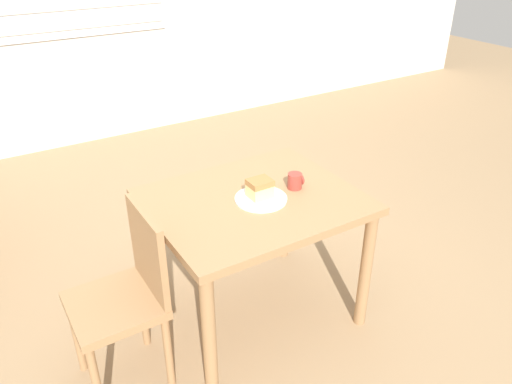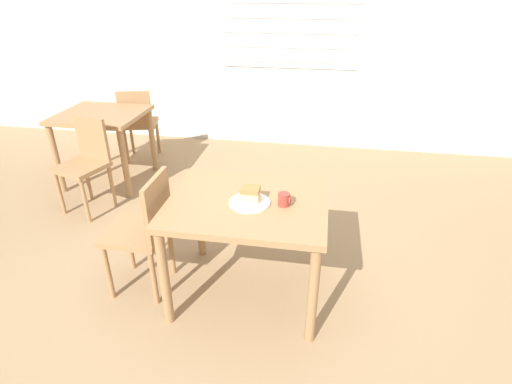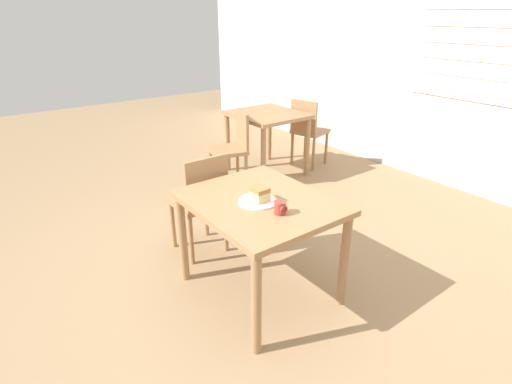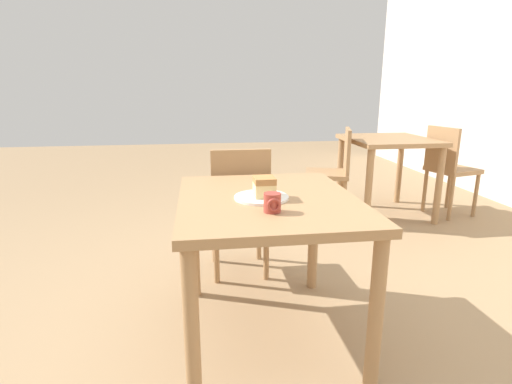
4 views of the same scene
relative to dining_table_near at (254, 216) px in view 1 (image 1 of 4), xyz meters
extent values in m
plane|color=#997A56|center=(-0.05, -0.13, -0.61)|extent=(14.00, 14.00, 0.00)
cube|color=beige|center=(-0.04, 2.85, 0.44)|extent=(1.56, 0.01, 0.02)
cube|color=beige|center=(-0.04, 2.85, 0.60)|extent=(1.56, 0.01, 0.02)
cube|color=#9E754C|center=(0.00, 0.00, 0.08)|extent=(0.98, 0.82, 0.04)
cylinder|color=#9E754C|center=(-0.44, -0.36, -0.27)|extent=(0.06, 0.06, 0.68)
cylinder|color=#9E754C|center=(0.44, -0.36, -0.27)|extent=(0.06, 0.06, 0.68)
cylinder|color=#9E754C|center=(-0.44, 0.36, -0.27)|extent=(0.06, 0.06, 0.68)
cylinder|color=#9E754C|center=(0.44, 0.36, -0.27)|extent=(0.06, 0.06, 0.68)
cube|color=#9E754C|center=(-0.74, -0.07, -0.17)|extent=(0.38, 0.38, 0.04)
cylinder|color=#9E754C|center=(-0.90, 0.09, -0.40)|extent=(0.04, 0.04, 0.42)
cylinder|color=#9E754C|center=(-0.90, -0.22, -0.40)|extent=(0.04, 0.04, 0.42)
cylinder|color=#9E754C|center=(-0.58, 0.09, -0.40)|extent=(0.04, 0.04, 0.42)
cylinder|color=#9E754C|center=(-0.58, -0.22, -0.40)|extent=(0.04, 0.04, 0.42)
cube|color=#9E754C|center=(-0.56, -0.07, 0.04)|extent=(0.03, 0.36, 0.39)
cylinder|color=white|center=(0.02, -0.03, 0.11)|extent=(0.25, 0.25, 0.01)
cube|color=#E0C67F|center=(0.02, -0.02, 0.15)|extent=(0.11, 0.09, 0.06)
cube|color=#A3703D|center=(0.02, -0.02, 0.19)|extent=(0.11, 0.09, 0.03)
cylinder|color=#9E382D|center=(0.22, -0.02, 0.14)|extent=(0.07, 0.07, 0.08)
torus|color=#9E382D|center=(0.26, -0.02, 0.14)|extent=(0.01, 0.06, 0.06)
camera|label=1|loc=(-1.08, -1.77, 1.28)|focal=35.00mm
camera|label=2|loc=(0.42, -2.09, 1.29)|focal=28.00mm
camera|label=3|loc=(1.84, -1.41, 1.21)|focal=28.00mm
camera|label=4|loc=(1.75, -0.31, 0.60)|focal=28.00mm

